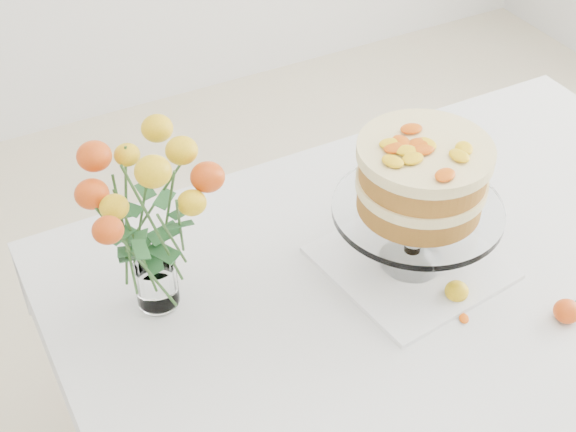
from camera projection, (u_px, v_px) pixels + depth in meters
name	position (u px, v px, depth m)	size (l,w,h in m)	color
table	(423.00, 298.00, 1.62)	(1.43, 0.93, 0.76)	#A67B61
napkin	(410.00, 263.00, 1.57)	(0.31, 0.31, 0.01)	white
cake_stand	(421.00, 184.00, 1.44)	(0.32, 0.32, 0.29)	white
rose_vase	(145.00, 208.00, 1.34)	(0.31, 0.31, 0.39)	white
loose_rose_near	(457.00, 291.00, 1.49)	(0.08, 0.04, 0.04)	yellow
loose_rose_far	(567.00, 311.00, 1.45)	(0.09, 0.05, 0.04)	#C94509
stray_petal_a	(406.00, 323.00, 1.45)	(0.03, 0.02, 0.00)	yellow
stray_petal_b	(464.00, 319.00, 1.46)	(0.03, 0.02, 0.00)	yellow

